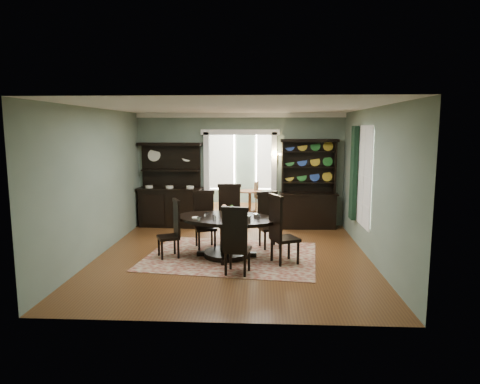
{
  "coord_description": "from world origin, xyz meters",
  "views": [
    {
      "loc": [
        0.59,
        -8.41,
        2.58
      ],
      "look_at": [
        0.12,
        0.6,
        1.25
      ],
      "focal_mm": 32.0,
      "sensor_mm": 36.0,
      "label": 1
    }
  ],
  "objects_px": {
    "dining_table": "(227,229)",
    "sideboard": "(170,197)",
    "parlor_table": "(250,198)",
    "welsh_dresser": "(308,196)"
  },
  "relations": [
    {
      "from": "dining_table",
      "to": "sideboard",
      "type": "relative_size",
      "value": 1.06
    },
    {
      "from": "dining_table",
      "to": "parlor_table",
      "type": "bearing_deg",
      "value": 100.44
    },
    {
      "from": "welsh_dresser",
      "to": "sideboard",
      "type": "bearing_deg",
      "value": 178.32
    },
    {
      "from": "dining_table",
      "to": "parlor_table",
      "type": "relative_size",
      "value": 3.2
    },
    {
      "from": "sideboard",
      "to": "welsh_dresser",
      "type": "relative_size",
      "value": 0.96
    },
    {
      "from": "dining_table",
      "to": "sideboard",
      "type": "height_order",
      "value": "sideboard"
    },
    {
      "from": "sideboard",
      "to": "parlor_table",
      "type": "distance_m",
      "value": 2.92
    },
    {
      "from": "sideboard",
      "to": "parlor_table",
      "type": "bearing_deg",
      "value": 48.45
    },
    {
      "from": "dining_table",
      "to": "welsh_dresser",
      "type": "height_order",
      "value": "welsh_dresser"
    },
    {
      "from": "welsh_dresser",
      "to": "dining_table",
      "type": "bearing_deg",
      "value": -126.88
    }
  ]
}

